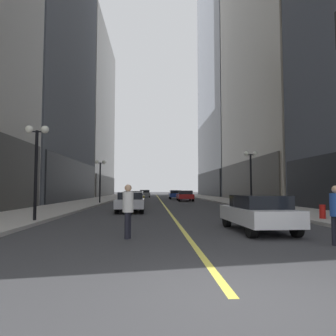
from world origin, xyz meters
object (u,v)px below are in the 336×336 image
at_px(pedestrian_in_white_shirt, 128,207).
at_px(street_lamp_left_far, 100,172).
at_px(car_blue, 175,194).
at_px(street_lamp_left_near, 36,151).
at_px(car_grey, 145,193).
at_px(fire_hydrant_right, 323,213).
at_px(car_yellow, 134,197).
at_px(street_lamp_right_mid, 251,166).
at_px(car_white, 258,212).
at_px(car_red, 185,195).
at_px(car_silver, 131,201).

relative_size(pedestrian_in_white_shirt, street_lamp_left_far, 0.38).
distance_m(car_blue, street_lamp_left_near, 33.64).
distance_m(car_grey, street_lamp_left_near, 41.89).
height_order(car_blue, car_grey, same).
xyz_separation_m(pedestrian_in_white_shirt, fire_hydrant_right, (8.81, 4.51, -0.58)).
xyz_separation_m(car_yellow, street_lamp_left_near, (-3.48, -16.50, 2.54)).
relative_size(car_yellow, car_blue, 1.00).
xyz_separation_m(car_blue, fire_hydrant_right, (4.53, -32.30, -0.32)).
distance_m(street_lamp_left_far, fire_hydrant_right, 22.08).
distance_m(street_lamp_right_mid, fire_hydrant_right, 9.42).
relative_size(car_white, fire_hydrant_right, 5.12).
height_order(car_red, car_blue, same).
xyz_separation_m(car_white, car_silver, (-5.26, 9.94, 0.00)).
xyz_separation_m(car_yellow, street_lamp_left_far, (-3.48, 0.97, 2.54)).
height_order(car_grey, pedestrian_in_white_shirt, pedestrian_in_white_shirt).
bearing_deg(street_lamp_left_far, car_yellow, -15.57).
bearing_deg(car_red, street_lamp_left_far, -142.38).
xyz_separation_m(car_white, pedestrian_in_white_shirt, (-4.60, -1.31, 0.27)).
xyz_separation_m(car_silver, car_red, (5.59, 17.91, -0.00)).
relative_size(car_yellow, fire_hydrant_right, 5.96).
relative_size(car_red, street_lamp_left_near, 1.00).
distance_m(car_yellow, street_lamp_right_mid, 12.20).
distance_m(car_red, car_grey, 17.75).
distance_m(car_white, street_lamp_left_near, 9.94).
bearing_deg(pedestrian_in_white_shirt, car_grey, 90.63).
relative_size(street_lamp_right_mid, fire_hydrant_right, 5.54).
height_order(car_yellow, street_lamp_left_far, street_lamp_left_far).
height_order(car_red, pedestrian_in_white_shirt, pedestrian_in_white_shirt).
relative_size(car_grey, fire_hydrant_right, 5.73).
bearing_deg(car_red, car_grey, 107.82).
height_order(street_lamp_left_far, street_lamp_right_mid, same).
bearing_deg(street_lamp_left_near, fire_hydrant_right, 0.33).
distance_m(pedestrian_in_white_shirt, street_lamp_right_mid, 16.00).
bearing_deg(car_white, car_grey, 96.51).
distance_m(car_white, street_lamp_right_mid, 12.97).
distance_m(street_lamp_left_near, street_lamp_right_mid, 15.67).
height_order(car_blue, pedestrian_in_white_shirt, pedestrian_in_white_shirt).
distance_m(car_red, street_lamp_left_far, 12.15).
bearing_deg(car_silver, car_yellow, 92.02).
relative_size(car_white, car_red, 0.92).
height_order(pedestrian_in_white_shirt, street_lamp_right_mid, street_lamp_right_mid).
xyz_separation_m(car_red, car_blue, (-0.64, 7.65, 0.00)).
bearing_deg(street_lamp_left_near, pedestrian_in_white_shirt, -44.65).
bearing_deg(car_blue, pedestrian_in_white_shirt, -96.64).
bearing_deg(street_lamp_left_far, car_grey, 80.64).
xyz_separation_m(street_lamp_left_near, fire_hydrant_right, (13.30, 0.08, -2.86)).
height_order(car_silver, car_red, same).
bearing_deg(car_white, car_red, 89.32).
bearing_deg(pedestrian_in_white_shirt, street_lamp_left_far, 101.58).
bearing_deg(street_lamp_left_far, car_red, 37.62).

